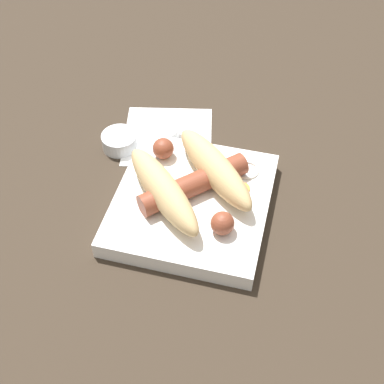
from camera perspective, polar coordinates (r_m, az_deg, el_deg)
The scene contains 8 objects.
ground_plane at distance 0.72m, azimuth 0.00°, elevation -1.88°, with size 3.00×3.00×0.00m, color #33281E.
food_tray at distance 0.71m, azimuth 0.00°, elevation -1.22°, with size 0.21×0.20×0.03m.
bread_roll at distance 0.69m, azimuth -0.28°, elevation 1.40°, with size 0.20×0.20×0.05m.
sausage at distance 0.70m, azimuth -0.11°, elevation 0.91°, with size 0.14×0.14×0.03m.
pickled_veggies at distance 0.72m, azimuth 4.65°, elevation 1.38°, with size 0.07×0.06×0.00m.
napkin at distance 0.82m, azimuth -2.59°, elevation 5.99°, with size 0.16×0.16×0.00m.
condiment_cup_near at distance 0.81m, azimuth -3.20°, elevation 6.32°, with size 0.05×0.05×0.02m.
condiment_cup_far at distance 0.80m, azimuth -7.72°, elevation 5.33°, with size 0.05×0.05×0.02m.
Camera 1 is at (0.45, 0.11, 0.55)m, focal length 50.00 mm.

